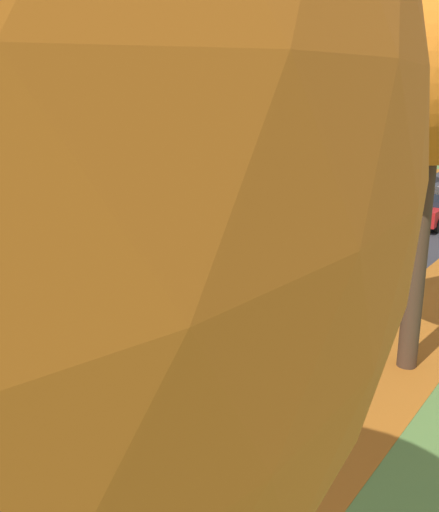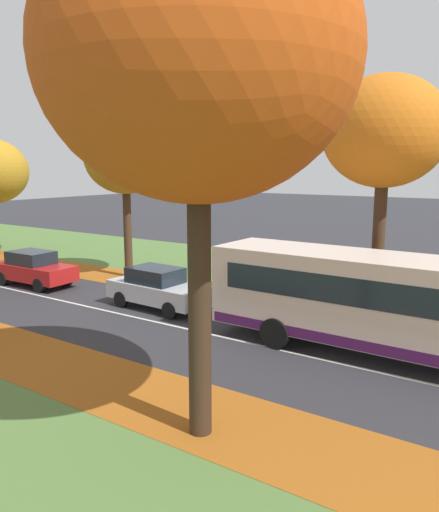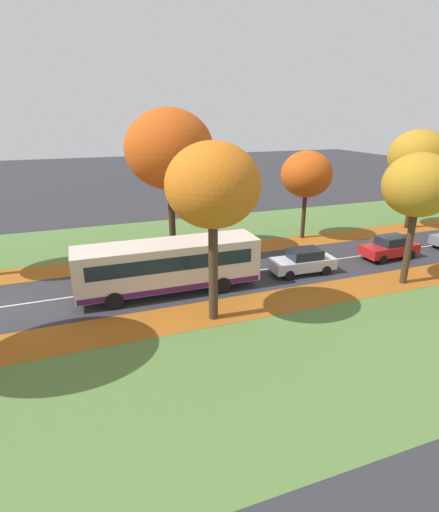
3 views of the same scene
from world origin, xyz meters
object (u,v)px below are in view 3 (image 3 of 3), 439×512
at_px(tree_left_far, 418,156).
at_px(car_red_following, 390,247).
at_px(car_silver_lead, 303,261).
at_px(tree_left_mid, 307,174).
at_px(tree_left_near, 169,150).
at_px(tree_right_mid, 419,186).
at_px(bus, 168,264).
at_px(tree_right_near, 213,186).

height_order(tree_left_far, car_red_following, tree_left_far).
bearing_deg(car_silver_lead, tree_left_mid, 148.45).
bearing_deg(tree_left_mid, tree_left_far, 86.34).
bearing_deg(tree_left_near, tree_right_mid, 49.45).
bearing_deg(tree_left_near, car_red_following, 66.15).
xyz_separation_m(tree_left_far, bus, (5.98, -23.53, -4.65)).
distance_m(tree_left_far, car_silver_lead, 16.91).
relative_size(tree_left_far, bus, 0.82).
distance_m(bus, car_red_following, 16.20).
bearing_deg(car_silver_lead, tree_right_near, -63.60).
bearing_deg(bus, tree_right_near, 19.15).
bearing_deg(tree_right_near, tree_right_mid, 90.79).
distance_m(tree_right_mid, car_silver_lead, 7.98).
bearing_deg(tree_right_near, bus, -160.85).
bearing_deg(car_red_following, tree_right_near, -74.78).
bearing_deg(car_red_following, tree_left_far, 128.48).
bearing_deg(tree_left_mid, bus, -62.92).
bearing_deg(tree_right_mid, tree_right_near, -89.21).
bearing_deg(car_red_following, bus, -89.55).
xyz_separation_m(tree_left_far, car_silver_lead, (6.19, -14.73, -5.54)).
relative_size(tree_left_near, tree_right_mid, 1.31).
relative_size(tree_left_mid, car_red_following, 1.67).
height_order(tree_left_mid, car_red_following, tree_left_mid).
relative_size(tree_right_mid, car_silver_lead, 1.83).
bearing_deg(tree_left_mid, tree_left_near, -88.93).
height_order(tree_left_far, car_silver_lead, tree_left_far).
height_order(tree_left_near, bus, tree_left_near).
relative_size(tree_left_mid, bus, 0.68).
height_order(tree_left_far, tree_right_mid, tree_left_far).
relative_size(bus, car_red_following, 2.45).
distance_m(tree_left_near, tree_left_far, 21.68).
xyz_separation_m(tree_left_far, tree_right_near, (9.88, -22.18, 0.32)).
height_order(tree_left_mid, car_silver_lead, tree_left_mid).
relative_size(tree_left_far, car_silver_lead, 2.01).
bearing_deg(bus, tree_left_near, 163.66).
bearing_deg(tree_left_far, tree_left_mid, -93.66).
relative_size(tree_right_near, car_red_following, 2.04).
height_order(bus, car_silver_lead, bus).
distance_m(tree_left_near, bus, 8.87).
distance_m(tree_left_near, car_red_following, 16.99).
distance_m(tree_right_mid, car_red_following, 6.86).
distance_m(tree_left_mid, bus, 15.04).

